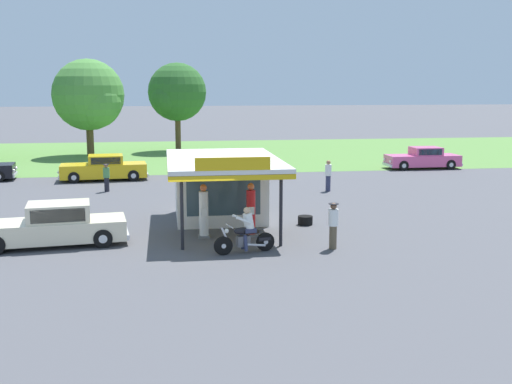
% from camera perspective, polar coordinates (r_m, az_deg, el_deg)
% --- Properties ---
extents(ground_plane, '(300.00, 300.00, 0.00)m').
position_cam_1_polar(ground_plane, '(22.52, -5.36, -4.83)').
color(ground_plane, '#4C4C51').
extents(grass_verge_strip, '(120.00, 24.00, 0.01)m').
position_cam_1_polar(grass_verge_strip, '(52.10, -7.10, 3.42)').
color(grass_verge_strip, '#56843D').
rests_on(grass_verge_strip, ground).
extents(service_station_kiosk, '(4.35, 7.40, 3.23)m').
position_cam_1_polar(service_station_kiosk, '(26.16, -3.25, 0.86)').
color(service_station_kiosk, silver).
rests_on(service_station_kiosk, ground).
extents(gas_pump_nearside, '(0.44, 0.44, 2.02)m').
position_cam_1_polar(gas_pump_nearside, '(23.38, -4.76, -1.95)').
color(gas_pump_nearside, slate).
rests_on(gas_pump_nearside, ground).
extents(gas_pump_offside, '(0.44, 0.44, 2.03)m').
position_cam_1_polar(gas_pump_offside, '(23.55, -0.47, -1.82)').
color(gas_pump_offside, slate).
rests_on(gas_pump_offside, ground).
extents(motorcycle_with_rider, '(2.13, 0.77, 1.58)m').
position_cam_1_polar(motorcycle_with_rider, '(21.28, -0.94, -3.84)').
color(motorcycle_with_rider, black).
rests_on(motorcycle_with_rider, ground).
extents(featured_classic_sedan, '(5.52, 2.38, 1.51)m').
position_cam_1_polar(featured_classic_sedan, '(23.42, -17.95, -2.99)').
color(featured_classic_sedan, beige).
rests_on(featured_classic_sedan, ground).
extents(parked_car_back_row_centre, '(5.11, 1.91, 1.46)m').
position_cam_1_polar(parked_car_back_row_centre, '(44.28, 14.89, 2.93)').
color(parked_car_back_row_centre, '#E55993').
rests_on(parked_car_back_row_centre, ground).
extents(parked_car_back_row_far_right, '(5.07, 2.01, 1.58)m').
position_cam_1_polar(parked_car_back_row_far_right, '(38.63, -1.27, 2.38)').
color(parked_car_back_row_far_right, beige).
rests_on(parked_car_back_row_far_right, ground).
extents(parked_car_back_row_right, '(5.32, 2.30, 1.50)m').
position_cam_1_polar(parked_car_back_row_right, '(38.65, -13.61, 2.08)').
color(parked_car_back_row_right, gold).
rests_on(parked_car_back_row_right, ground).
extents(bystander_standing_back_lot, '(0.34, 0.34, 1.49)m').
position_cam_1_polar(bystander_standing_back_lot, '(34.39, -13.40, 1.33)').
color(bystander_standing_back_lot, black).
rests_on(bystander_standing_back_lot, ground).
extents(bystander_admiring_sedan, '(0.36, 0.36, 1.63)m').
position_cam_1_polar(bystander_admiring_sedan, '(21.91, 7.01, -2.93)').
color(bystander_admiring_sedan, brown).
rests_on(bystander_admiring_sedan, ground).
extents(bystander_strolling_foreground, '(0.34, 0.34, 1.67)m').
position_cam_1_polar(bystander_strolling_foreground, '(33.77, 6.56, 1.55)').
color(bystander_strolling_foreground, '#2D3351').
rests_on(bystander_strolling_foreground, ground).
extents(tree_oak_distant_spare, '(5.62, 5.62, 7.66)m').
position_cam_1_polar(tree_oak_distant_spare, '(51.63, -14.80, 8.33)').
color(tree_oak_distant_spare, brown).
rests_on(tree_oak_distant_spare, ground).
extents(tree_oak_centre, '(4.91, 4.91, 7.48)m').
position_cam_1_polar(tree_oak_centre, '(54.07, -7.28, 8.89)').
color(tree_oak_centre, brown).
rests_on(tree_oak_centre, ground).
extents(spare_tire_stack, '(0.60, 0.60, 0.36)m').
position_cam_1_polar(spare_tire_stack, '(25.70, 4.49, -2.58)').
color(spare_tire_stack, black).
rests_on(spare_tire_stack, ground).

